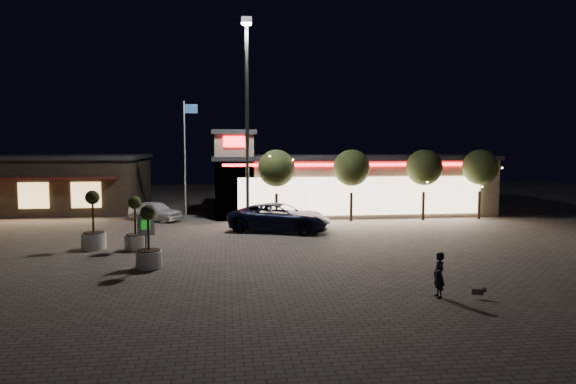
{
  "coord_description": "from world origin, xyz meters",
  "views": [
    {
      "loc": [
        0.77,
        -22.17,
        5.06
      ],
      "look_at": [
        4.16,
        6.0,
        2.47
      ],
      "focal_mm": 32.0,
      "sensor_mm": 36.0,
      "label": 1
    }
  ],
  "objects": [
    {
      "name": "ground",
      "position": [
        0.0,
        0.0,
        0.0
      ],
      "size": [
        90.0,
        90.0,
        0.0
      ],
      "primitive_type": "plane",
      "color": "#695E55",
      "rests_on": "ground"
    },
    {
      "name": "pickup_truck",
      "position": [
        3.87,
        7.61,
        0.83
      ],
      "size": [
        6.56,
        4.64,
        1.66
      ],
      "primitive_type": "imported",
      "rotation": [
        0.0,
        0.0,
        1.22
      ],
      "color": "black",
      "rests_on": "ground"
    },
    {
      "name": "planter_right",
      "position": [
        -3.65,
        3.15,
        0.81
      ],
      "size": [
        1.06,
        1.06,
        2.61
      ],
      "color": "white",
      "rests_on": "ground"
    },
    {
      "name": "retail_building",
      "position": [
        9.51,
        15.82,
        2.21
      ],
      "size": [
        20.4,
        8.4,
        6.1
      ],
      "color": "tan",
      "rests_on": "ground"
    },
    {
      "name": "valet_sign",
      "position": [
        -2.66,
        -0.03,
        1.52
      ],
      "size": [
        0.7,
        0.3,
        2.17
      ],
      "color": "gray",
      "rests_on": "ground"
    },
    {
      "name": "pedestrian",
      "position": [
        7.75,
        -6.17,
        0.76
      ],
      "size": [
        0.37,
        0.56,
        1.52
      ],
      "primitive_type": "imported",
      "rotation": [
        0.0,
        0.0,
        -1.56
      ],
      "color": "black",
      "rests_on": "ground"
    },
    {
      "name": "white_sedan",
      "position": [
        -4.0,
        12.84,
        0.66
      ],
      "size": [
        4.07,
        3.5,
        1.32
      ],
      "primitive_type": "imported",
      "rotation": [
        0.0,
        0.0,
        0.96
      ],
      "color": "white",
      "rests_on": "ground"
    },
    {
      "name": "flagpole",
      "position": [
        -1.9,
        13.0,
        4.74
      ],
      "size": [
        0.95,
        0.1,
        8.0
      ],
      "color": "white",
      "rests_on": "ground"
    },
    {
      "name": "floodlight_pole",
      "position": [
        2.0,
        8.0,
        7.02
      ],
      "size": [
        0.6,
        0.4,
        12.38
      ],
      "color": "gray",
      "rests_on": "ground"
    },
    {
      "name": "string_tree_b",
      "position": [
        9.0,
        11.0,
        3.56
      ],
      "size": [
        2.42,
        2.42,
        4.79
      ],
      "color": "#332319",
      "rests_on": "ground"
    },
    {
      "name": "string_tree_c",
      "position": [
        14.0,
        11.0,
        3.56
      ],
      "size": [
        2.42,
        2.42,
        4.79
      ],
      "color": "#332319",
      "rests_on": "ground"
    },
    {
      "name": "planter_mid",
      "position": [
        -2.45,
        -0.78,
        0.81
      ],
      "size": [
        1.07,
        1.07,
        2.62
      ],
      "color": "white",
      "rests_on": "ground"
    },
    {
      "name": "dog",
      "position": [
        9.06,
        -6.45,
        0.25
      ],
      "size": [
        0.48,
        0.28,
        0.26
      ],
      "color": "#59514C",
      "rests_on": "ground"
    },
    {
      "name": "planter_left",
      "position": [
        -5.71,
        3.54,
        0.89
      ],
      "size": [
        1.17,
        1.17,
        2.88
      ],
      "color": "white",
      "rests_on": "ground"
    },
    {
      "name": "string_tree_a",
      "position": [
        4.0,
        11.0,
        3.56
      ],
      "size": [
        2.42,
        2.42,
        4.79
      ],
      "color": "#332319",
      "rests_on": "ground"
    },
    {
      "name": "string_tree_d",
      "position": [
        18.0,
        11.0,
        3.56
      ],
      "size": [
        2.42,
        2.42,
        4.79
      ],
      "color": "#332319",
      "rests_on": "ground"
    },
    {
      "name": "restaurant_building",
      "position": [
        -14.0,
        19.97,
        2.16
      ],
      "size": [
        16.4,
        11.0,
        4.3
      ],
      "color": "#382D23",
      "rests_on": "ground"
    }
  ]
}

